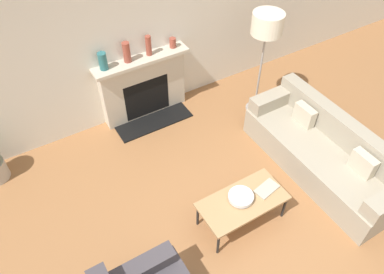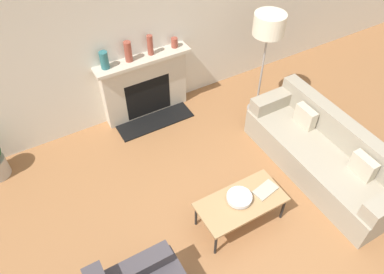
% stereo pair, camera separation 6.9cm
% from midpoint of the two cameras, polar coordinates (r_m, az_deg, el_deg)
% --- Properties ---
extents(ground_plane, '(18.00, 18.00, 0.00)m').
position_cam_midpoint_polar(ground_plane, '(4.63, 9.64, -15.63)').
color(ground_plane, '#99663D').
extents(wall_back, '(18.00, 0.06, 2.90)m').
position_cam_midpoint_polar(wall_back, '(5.41, -8.29, 16.64)').
color(wall_back, silver).
rests_on(wall_back, ground_plane).
extents(fireplace, '(1.44, 0.59, 1.02)m').
position_cam_midpoint_polar(fireplace, '(5.78, -7.67, 7.48)').
color(fireplace, beige).
rests_on(fireplace, ground_plane).
extents(couch, '(0.81, 2.27, 0.78)m').
position_cam_midpoint_polar(couch, '(5.30, 19.02, -2.30)').
color(couch, '#9E937F').
rests_on(couch, ground_plane).
extents(coffee_table, '(1.04, 0.52, 0.41)m').
position_cam_midpoint_polar(coffee_table, '(4.46, 7.30, -9.80)').
color(coffee_table, tan).
rests_on(coffee_table, ground_plane).
extents(bowl, '(0.30, 0.30, 0.07)m').
position_cam_midpoint_polar(bowl, '(4.40, 7.01, -9.03)').
color(bowl, silver).
rests_on(bowl, coffee_table).
extents(book, '(0.32, 0.22, 0.02)m').
position_cam_midpoint_polar(book, '(4.56, 10.89, -7.77)').
color(book, '#B2A893').
rests_on(book, coffee_table).
extents(floor_lamp, '(0.44, 0.44, 1.66)m').
position_cam_midpoint_polar(floor_lamp, '(5.38, 10.95, 15.91)').
color(floor_lamp, gray).
rests_on(floor_lamp, ground_plane).
extents(mantel_vase_left, '(0.12, 0.12, 0.25)m').
position_cam_midpoint_polar(mantel_vase_left, '(5.28, -13.81, 11.16)').
color(mantel_vase_left, '#28666B').
rests_on(mantel_vase_left, fireplace).
extents(mantel_vase_center_left, '(0.10, 0.10, 0.30)m').
position_cam_midpoint_polar(mantel_vase_center_left, '(5.35, -10.31, 12.59)').
color(mantel_vase_center_left, brown).
rests_on(mantel_vase_center_left, fireplace).
extents(mantel_vase_center_right, '(0.08, 0.08, 0.30)m').
position_cam_midpoint_polar(mantel_vase_center_right, '(5.45, -7.02, 13.66)').
color(mantel_vase_center_right, brown).
rests_on(mantel_vase_center_right, fireplace).
extents(mantel_vase_right, '(0.10, 0.10, 0.15)m').
position_cam_midpoint_polar(mantel_vase_right, '(5.63, -3.31, 14.14)').
color(mantel_vase_right, brown).
rests_on(mantel_vase_right, fireplace).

